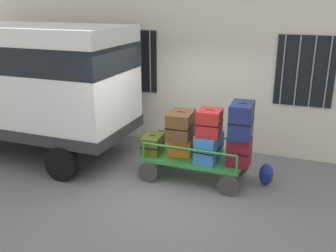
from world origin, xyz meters
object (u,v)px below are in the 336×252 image
object	(u,v)px
luggage_cart	(194,162)
suitcase_center_bottom	(209,147)
suitcase_center_middle	(209,122)
suitcase_left_bottom	(153,144)
suitcase_midleft_bottom	(181,146)
suitcase_midright_bottom	(239,151)
suitcase_midleft_middle	(181,125)
backpack	(266,175)
van	(27,77)
suitcase_midright_middle	(241,120)

from	to	relation	value
luggage_cart	suitcase_center_bottom	world-z (taller)	suitcase_center_bottom
luggage_cart	suitcase_center_middle	bearing A→B (deg)	-7.44
suitcase_left_bottom	suitcase_center_bottom	xyz separation A→B (m)	(1.18, 0.03, 0.08)
suitcase_center_bottom	suitcase_center_middle	xyz separation A→B (m)	(-0.00, -0.03, 0.52)
suitcase_midleft_bottom	luggage_cart	bearing A→B (deg)	-4.80
suitcase_midleft_bottom	suitcase_midright_bottom	bearing A→B (deg)	-2.35
suitcase_midleft_middle	backpack	xyz separation A→B (m)	(1.69, 0.20, -0.88)
backpack	suitcase_midright_bottom	bearing A→B (deg)	-154.90
suitcase_midleft_bottom	suitcase_midright_bottom	distance (m)	1.18
luggage_cart	backpack	world-z (taller)	luggage_cart
suitcase_center_middle	suitcase_center_bottom	bearing A→B (deg)	90.00
van	suitcase_midleft_bottom	size ratio (longest dim) A/B	9.73
suitcase_midleft_middle	suitcase_midright_middle	size ratio (longest dim) A/B	1.01
suitcase_left_bottom	backpack	bearing A→B (deg)	6.27
suitcase_midright_middle	suitcase_center_bottom	bearing A→B (deg)	-177.13
suitcase_midleft_bottom	suitcase_midright_bottom	world-z (taller)	suitcase_midright_bottom
suitcase_left_bottom	suitcase_midleft_middle	bearing A→B (deg)	4.80
suitcase_center_middle	suitcase_midleft_bottom	bearing A→B (deg)	173.88
suitcase_midright_middle	backpack	bearing A→B (deg)	20.76
van	suitcase_center_middle	bearing A→B (deg)	-0.51
suitcase_center_middle	van	bearing A→B (deg)	179.49
suitcase_midleft_bottom	suitcase_midright_bottom	size ratio (longest dim) A/B	0.86
van	suitcase_left_bottom	bearing A→B (deg)	-0.64
suitcase_left_bottom	suitcase_midright_bottom	bearing A→B (deg)	0.35
van	suitcase_left_bottom	world-z (taller)	van
suitcase_center_bottom	suitcase_midright_bottom	xyz separation A→B (m)	(0.59, -0.02, 0.01)
suitcase_midleft_middle	suitcase_center_middle	size ratio (longest dim) A/B	1.33
van	suitcase_midright_bottom	size ratio (longest dim) A/B	8.32
van	suitcase_midleft_middle	bearing A→B (deg)	0.25
suitcase_midleft_middle	suitcase_center_middle	xyz separation A→B (m)	(0.59, -0.05, 0.13)
luggage_cart	suitcase_midright_bottom	bearing A→B (deg)	-1.53
luggage_cart	suitcase_midright_bottom	size ratio (longest dim) A/B	3.56
suitcase_midright_middle	suitcase_midleft_middle	bearing A→B (deg)	-179.66
suitcase_midright_bottom	suitcase_center_bottom	bearing A→B (deg)	178.43
suitcase_left_bottom	suitcase_midright_middle	xyz separation A→B (m)	(1.77, 0.06, 0.70)
van	suitcase_midleft_middle	xyz separation A→B (m)	(3.63, 0.02, -0.69)
suitcase_center_bottom	backpack	size ratio (longest dim) A/B	1.69
suitcase_center_bottom	suitcase_midright_middle	bearing A→B (deg)	2.87
suitcase_midleft_bottom	suitcase_midleft_middle	world-z (taller)	suitcase_midleft_middle
suitcase_midright_bottom	suitcase_left_bottom	bearing A→B (deg)	-179.65
luggage_cart	suitcase_center_middle	world-z (taller)	suitcase_center_middle
van	suitcase_center_bottom	bearing A→B (deg)	-0.09
suitcase_left_bottom	suitcase_midleft_bottom	bearing A→B (deg)	5.72
suitcase_center_bottom	suitcase_center_middle	world-z (taller)	suitcase_center_middle
suitcase_center_bottom	suitcase_midright_bottom	world-z (taller)	suitcase_midright_bottom
van	suitcase_center_bottom	xyz separation A→B (m)	(4.22, -0.01, -1.08)
van	suitcase_midleft_bottom	xyz separation A→B (m)	(3.63, 0.03, -1.16)
suitcase_center_middle	suitcase_midright_bottom	bearing A→B (deg)	1.45
suitcase_midleft_middle	suitcase_center_bottom	xyz separation A→B (m)	(0.59, -0.02, -0.39)
suitcase_midleft_bottom	suitcase_midleft_middle	distance (m)	0.46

